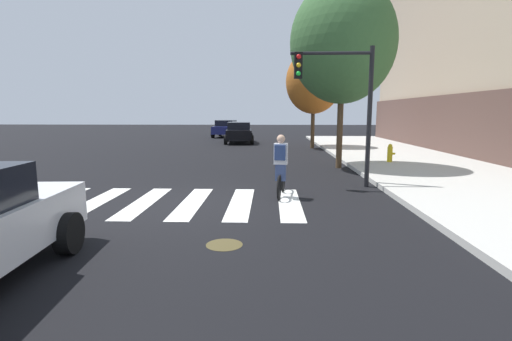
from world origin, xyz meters
TOP-DOWN VIEW (x-y plane):
  - ground_plane at (0.00, 0.00)m, footprint 120.00×120.00m
  - crosswalk_stripes at (-0.37, 0.00)m, footprint 6.73×3.39m
  - manhole_cover at (1.42, -3.00)m, footprint 0.64×0.64m
  - sedan_mid at (-0.09, 18.84)m, footprint 2.36×4.61m
  - sedan_far at (-1.82, 25.70)m, footprint 2.45×4.66m
  - cyclist at (2.51, 0.81)m, footprint 0.39×1.70m
  - traffic_light_near at (4.37, 2.29)m, footprint 2.47×0.28m
  - fire_hydrant at (7.41, 7.11)m, footprint 0.33×0.22m
  - street_tree_near at (5.06, 6.26)m, footprint 4.15×4.15m
  - street_tree_mid at (4.93, 14.84)m, footprint 3.46×3.46m

SIDE VIEW (x-z plane):
  - ground_plane at x=0.00m, z-range 0.00..0.00m
  - manhole_cover at x=1.42m, z-range 0.00..0.01m
  - crosswalk_stripes at x=-0.37m, z-range 0.00..0.01m
  - fire_hydrant at x=7.41m, z-range 0.14..0.92m
  - sedan_mid at x=-0.09m, z-range 0.02..1.58m
  - sedan_far at x=-1.82m, z-range 0.02..1.58m
  - cyclist at x=2.51m, z-range 0.00..1.69m
  - traffic_light_near at x=4.37m, z-range 0.76..4.96m
  - street_tree_mid at x=4.93m, z-range 1.08..7.24m
  - street_tree_near at x=5.06m, z-range 1.30..8.68m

